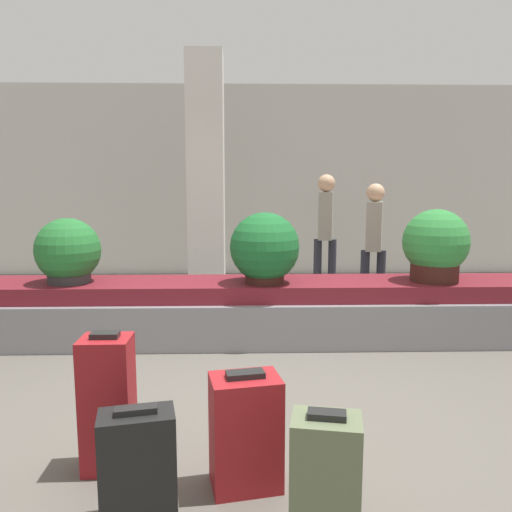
{
  "coord_description": "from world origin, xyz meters",
  "views": [
    {
      "loc": [
        -0.13,
        -3.31,
        1.56
      ],
      "look_at": [
        0.0,
        1.57,
        0.85
      ],
      "focal_mm": 35.0,
      "sensor_mm": 36.0,
      "label": 1
    }
  ],
  "objects_px": {
    "suitcase_1": "(108,403)",
    "pillar": "(206,180)",
    "traveler_0": "(374,237)",
    "potted_plant_0": "(68,252)",
    "suitcase_0": "(138,467)",
    "potted_plant_2": "(265,249)",
    "potted_plant_1": "(436,246)",
    "traveler_1": "(326,225)",
    "suitcase_2": "(245,431)",
    "suitcase_3": "(325,477)"
  },
  "relations": [
    {
      "from": "suitcase_0",
      "to": "suitcase_3",
      "type": "xyz_separation_m",
      "value": [
        0.85,
        -0.12,
        0.01
      ]
    },
    {
      "from": "potted_plant_0",
      "to": "potted_plant_1",
      "type": "bearing_deg",
      "value": -0.35
    },
    {
      "from": "traveler_0",
      "to": "traveler_1",
      "type": "xyz_separation_m",
      "value": [
        -0.48,
        0.71,
        0.09
      ]
    },
    {
      "from": "suitcase_0",
      "to": "suitcase_1",
      "type": "relative_size",
      "value": 0.72
    },
    {
      "from": "suitcase_1",
      "to": "pillar",
      "type": "bearing_deg",
      "value": 85.52
    },
    {
      "from": "potted_plant_1",
      "to": "potted_plant_2",
      "type": "height_order",
      "value": "potted_plant_1"
    },
    {
      "from": "potted_plant_2",
      "to": "suitcase_0",
      "type": "bearing_deg",
      "value": -104.82
    },
    {
      "from": "suitcase_2",
      "to": "potted_plant_1",
      "type": "xyz_separation_m",
      "value": [
        1.89,
        2.42,
        0.65
      ]
    },
    {
      "from": "suitcase_3",
      "to": "potted_plant_1",
      "type": "height_order",
      "value": "potted_plant_1"
    },
    {
      "from": "pillar",
      "to": "potted_plant_0",
      "type": "relative_size",
      "value": 5.05
    },
    {
      "from": "potted_plant_0",
      "to": "potted_plant_2",
      "type": "distance_m",
      "value": 1.91
    },
    {
      "from": "suitcase_1",
      "to": "potted_plant_0",
      "type": "height_order",
      "value": "potted_plant_0"
    },
    {
      "from": "pillar",
      "to": "suitcase_0",
      "type": "bearing_deg",
      "value": -90.12
    },
    {
      "from": "pillar",
      "to": "suitcase_1",
      "type": "relative_size",
      "value": 4.14
    },
    {
      "from": "pillar",
      "to": "potted_plant_2",
      "type": "distance_m",
      "value": 2.03
    },
    {
      "from": "suitcase_2",
      "to": "potted_plant_1",
      "type": "height_order",
      "value": "potted_plant_1"
    },
    {
      "from": "traveler_1",
      "to": "potted_plant_0",
      "type": "bearing_deg",
      "value": -44.28
    },
    {
      "from": "suitcase_1",
      "to": "potted_plant_1",
      "type": "bearing_deg",
      "value": 39.62
    },
    {
      "from": "potted_plant_0",
      "to": "potted_plant_2",
      "type": "xyz_separation_m",
      "value": [
        1.91,
        -0.07,
        0.04
      ]
    },
    {
      "from": "potted_plant_0",
      "to": "traveler_0",
      "type": "distance_m",
      "value": 3.5
    },
    {
      "from": "potted_plant_0",
      "to": "potted_plant_1",
      "type": "xyz_separation_m",
      "value": [
        3.6,
        -0.02,
        0.05
      ]
    },
    {
      "from": "suitcase_2",
      "to": "potted_plant_2",
      "type": "xyz_separation_m",
      "value": [
        0.2,
        2.37,
        0.63
      ]
    },
    {
      "from": "suitcase_2",
      "to": "potted_plant_0",
      "type": "height_order",
      "value": "potted_plant_0"
    },
    {
      "from": "pillar",
      "to": "traveler_1",
      "type": "relative_size",
      "value": 1.91
    },
    {
      "from": "suitcase_0",
      "to": "potted_plant_0",
      "type": "bearing_deg",
      "value": 102.51
    },
    {
      "from": "suitcase_2",
      "to": "traveler_0",
      "type": "relative_size",
      "value": 0.4
    },
    {
      "from": "potted_plant_2",
      "to": "potted_plant_0",
      "type": "bearing_deg",
      "value": 177.78
    },
    {
      "from": "suitcase_0",
      "to": "traveler_1",
      "type": "distance_m",
      "value": 4.9
    },
    {
      "from": "potted_plant_0",
      "to": "potted_plant_2",
      "type": "height_order",
      "value": "potted_plant_2"
    },
    {
      "from": "pillar",
      "to": "traveler_0",
      "type": "xyz_separation_m",
      "value": [
        2.07,
        -0.56,
        -0.68
      ]
    },
    {
      "from": "traveler_0",
      "to": "potted_plant_0",
      "type": "bearing_deg",
      "value": -53.07
    },
    {
      "from": "traveler_1",
      "to": "traveler_0",
      "type": "bearing_deg",
      "value": 46.27
    },
    {
      "from": "suitcase_2",
      "to": "potted_plant_2",
      "type": "height_order",
      "value": "potted_plant_2"
    },
    {
      "from": "potted_plant_0",
      "to": "suitcase_1",
      "type": "bearing_deg",
      "value": -66.86
    },
    {
      "from": "suitcase_0",
      "to": "suitcase_1",
      "type": "bearing_deg",
      "value": 107.74
    },
    {
      "from": "potted_plant_2",
      "to": "traveler_0",
      "type": "distance_m",
      "value": 1.85
    },
    {
      "from": "potted_plant_0",
      "to": "suitcase_3",
      "type": "bearing_deg",
      "value": -53.86
    },
    {
      "from": "suitcase_3",
      "to": "suitcase_2",
      "type": "bearing_deg",
      "value": 143.34
    },
    {
      "from": "pillar",
      "to": "traveler_0",
      "type": "height_order",
      "value": "pillar"
    },
    {
      "from": "suitcase_2",
      "to": "traveler_0",
      "type": "distance_m",
      "value": 3.98
    },
    {
      "from": "pillar",
      "to": "traveler_1",
      "type": "bearing_deg",
      "value": 5.31
    },
    {
      "from": "pillar",
      "to": "suitcase_0",
      "type": "height_order",
      "value": "pillar"
    },
    {
      "from": "potted_plant_2",
      "to": "traveler_0",
      "type": "height_order",
      "value": "traveler_0"
    },
    {
      "from": "suitcase_0",
      "to": "potted_plant_0",
      "type": "distance_m",
      "value": 3.03
    },
    {
      "from": "suitcase_0",
      "to": "potted_plant_2",
      "type": "distance_m",
      "value": 2.8
    },
    {
      "from": "suitcase_1",
      "to": "suitcase_2",
      "type": "distance_m",
      "value": 0.77
    },
    {
      "from": "pillar",
      "to": "potted_plant_2",
      "type": "height_order",
      "value": "pillar"
    },
    {
      "from": "potted_plant_1",
      "to": "suitcase_2",
      "type": "bearing_deg",
      "value": -127.92
    },
    {
      "from": "potted_plant_2",
      "to": "traveler_1",
      "type": "xyz_separation_m",
      "value": [
        0.91,
        1.94,
        0.07
      ]
    },
    {
      "from": "suitcase_0",
      "to": "traveler_0",
      "type": "height_order",
      "value": "traveler_0"
    }
  ]
}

